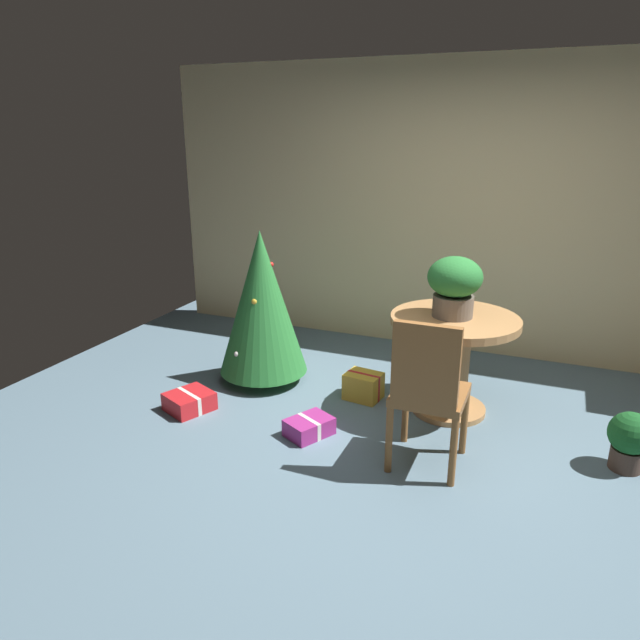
# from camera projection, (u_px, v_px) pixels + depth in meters

# --- Properties ---
(ground_plane) EXTENTS (6.60, 6.60, 0.00)m
(ground_plane) POSITION_uv_depth(u_px,v_px,m) (406.00, 464.00, 3.63)
(ground_plane) COLOR slate
(back_wall_panel) EXTENTS (6.00, 0.10, 2.60)m
(back_wall_panel) POSITION_uv_depth(u_px,v_px,m) (476.00, 211.00, 5.15)
(back_wall_panel) COLOR beige
(back_wall_panel) RESTS_ON ground_plane
(round_dining_table) EXTENTS (0.91, 0.91, 0.74)m
(round_dining_table) POSITION_uv_depth(u_px,v_px,m) (453.00, 350.00, 4.17)
(round_dining_table) COLOR #B27F4C
(round_dining_table) RESTS_ON ground_plane
(flower_vase) EXTENTS (0.38, 0.38, 0.43)m
(flower_vase) POSITION_uv_depth(u_px,v_px,m) (455.00, 283.00, 4.02)
(flower_vase) COLOR #665B51
(flower_vase) RESTS_ON round_dining_table
(wooden_chair_near) EXTENTS (0.43, 0.44, 0.98)m
(wooden_chair_near) POSITION_uv_depth(u_px,v_px,m) (428.00, 388.00, 3.42)
(wooden_chair_near) COLOR brown
(wooden_chair_near) RESTS_ON ground_plane
(holiday_tree) EXTENTS (0.72, 0.72, 1.26)m
(holiday_tree) POSITION_uv_depth(u_px,v_px,m) (262.00, 303.00, 4.65)
(holiday_tree) COLOR brown
(holiday_tree) RESTS_ON ground_plane
(gift_box_purple) EXTENTS (0.34, 0.37, 0.12)m
(gift_box_purple) POSITION_uv_depth(u_px,v_px,m) (309.00, 427.00, 3.96)
(gift_box_purple) COLOR #9E287A
(gift_box_purple) RESTS_ON ground_plane
(gift_box_gold) EXTENTS (0.29, 0.25, 0.21)m
(gift_box_gold) POSITION_uv_depth(u_px,v_px,m) (363.00, 386.00, 4.49)
(gift_box_gold) COLOR gold
(gift_box_gold) RESTS_ON ground_plane
(gift_box_red) EXTENTS (0.39, 0.40, 0.14)m
(gift_box_red) POSITION_uv_depth(u_px,v_px,m) (189.00, 401.00, 4.32)
(gift_box_red) COLOR red
(gift_box_red) RESTS_ON ground_plane
(potted_plant) EXTENTS (0.26, 0.26, 0.38)m
(potted_plant) POSITION_uv_depth(u_px,v_px,m) (630.00, 439.00, 3.52)
(potted_plant) COLOR #4C382D
(potted_plant) RESTS_ON ground_plane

